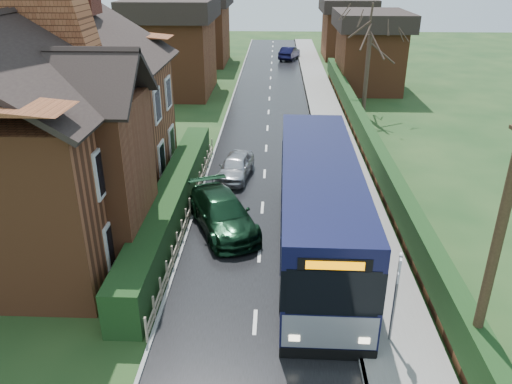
{
  "coord_description": "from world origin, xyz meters",
  "views": [
    {
      "loc": [
        0.53,
        -14.41,
        10.25
      ],
      "look_at": [
        -0.2,
        3.84,
        1.8
      ],
      "focal_mm": 35.0,
      "sensor_mm": 36.0,
      "label": 1
    }
  ],
  "objects_px": {
    "car_silver": "(235,166)",
    "car_green": "(223,213)",
    "telegraph_pole": "(493,259)",
    "bus": "(318,208)",
    "brick_house": "(47,121)",
    "bus_stop_sign": "(397,287)"
  },
  "relations": [
    {
      "from": "car_green",
      "to": "telegraph_pole",
      "type": "distance_m",
      "value": 11.36
    },
    {
      "from": "car_green",
      "to": "telegraph_pole",
      "type": "bearing_deg",
      "value": -70.33
    },
    {
      "from": "brick_house",
      "to": "telegraph_pole",
      "type": "bearing_deg",
      "value": -31.28
    },
    {
      "from": "brick_house",
      "to": "car_silver",
      "type": "bearing_deg",
      "value": 33.01
    },
    {
      "from": "bus_stop_sign",
      "to": "telegraph_pole",
      "type": "distance_m",
      "value": 2.86
    },
    {
      "from": "bus",
      "to": "bus_stop_sign",
      "type": "distance_m",
      "value": 5.51
    },
    {
      "from": "bus",
      "to": "telegraph_pole",
      "type": "xyz_separation_m",
      "value": [
        3.6,
        -6.52,
        1.96
      ]
    },
    {
      "from": "telegraph_pole",
      "to": "car_silver",
      "type": "bearing_deg",
      "value": 110.92
    },
    {
      "from": "car_silver",
      "to": "car_green",
      "type": "relative_size",
      "value": 0.73
    },
    {
      "from": "bus",
      "to": "telegraph_pole",
      "type": "bearing_deg",
      "value": -60.35
    },
    {
      "from": "car_silver",
      "to": "telegraph_pole",
      "type": "relative_size",
      "value": 0.49
    },
    {
      "from": "brick_house",
      "to": "car_silver",
      "type": "xyz_separation_m",
      "value": [
        7.23,
        4.7,
        -3.75
      ]
    },
    {
      "from": "brick_house",
      "to": "bus",
      "type": "relative_size",
      "value": 1.2
    },
    {
      "from": "bus",
      "to": "bus_stop_sign",
      "type": "xyz_separation_m",
      "value": [
        1.8,
        -5.21,
        0.17
      ]
    },
    {
      "from": "bus",
      "to": "car_silver",
      "type": "xyz_separation_m",
      "value": [
        -3.7,
        7.01,
        -1.2
      ]
    },
    {
      "from": "bus",
      "to": "car_silver",
      "type": "relative_size",
      "value": 3.3
    },
    {
      "from": "bus_stop_sign",
      "to": "bus",
      "type": "bearing_deg",
      "value": 122.56
    },
    {
      "from": "telegraph_pole",
      "to": "bus",
      "type": "bearing_deg",
      "value": 111.46
    },
    {
      "from": "bus",
      "to": "car_green",
      "type": "distance_m",
      "value": 4.24
    },
    {
      "from": "car_silver",
      "to": "bus_stop_sign",
      "type": "relative_size",
      "value": 1.22
    },
    {
      "from": "brick_house",
      "to": "bus",
      "type": "bearing_deg",
      "value": -11.91
    },
    {
      "from": "car_silver",
      "to": "telegraph_pole",
      "type": "distance_m",
      "value": 15.69
    }
  ]
}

